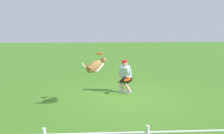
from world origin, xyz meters
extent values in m
plane|color=#427824|center=(0.00, 0.00, 0.00)|extent=(60.00, 60.00, 0.00)
cube|color=silver|center=(-0.02, -0.78, 0.05)|extent=(0.26, 0.10, 0.10)
cylinder|color=tan|center=(0.01, -0.73, 0.24)|extent=(0.32, 0.26, 0.37)
cylinder|color=black|center=(-0.04, -0.77, 0.47)|extent=(0.42, 0.35, 0.37)
cube|color=silver|center=(-0.25, -0.62, 0.05)|extent=(0.26, 0.10, 0.10)
cylinder|color=tan|center=(-0.22, -0.58, 0.24)|extent=(0.32, 0.26, 0.37)
cylinder|color=black|center=(-0.24, -0.64, 0.47)|extent=(0.42, 0.35, 0.37)
cube|color=silver|center=(-0.15, -0.73, 0.81)|extent=(0.51, 0.53, 0.58)
cylinder|color=silver|center=(0.02, -0.83, 0.87)|extent=(0.16, 0.15, 0.29)
cylinder|color=silver|center=(-0.31, -0.61, 0.87)|extent=(0.16, 0.15, 0.29)
cylinder|color=tan|center=(-0.22, -0.43, 0.69)|extent=(0.23, 0.28, 0.19)
cylinder|color=tan|center=(0.06, -0.80, 0.71)|extent=(0.16, 0.15, 0.27)
sphere|color=tan|center=(-0.10, -0.65, 1.17)|extent=(0.21, 0.21, 0.21)
cylinder|color=red|center=(-0.10, -0.65, 1.26)|extent=(0.22, 0.22, 0.07)
cylinder|color=red|center=(-0.04, -0.57, 1.23)|extent=(0.12, 0.12, 0.02)
ellipsoid|color=olive|center=(1.04, 0.82, 1.33)|extent=(0.70, 0.66, 0.51)
ellipsoid|color=beige|center=(0.91, 0.71, 1.30)|extent=(0.14, 0.20, 0.17)
sphere|color=olive|center=(0.73, 0.55, 1.49)|extent=(0.17, 0.17, 0.17)
cone|color=olive|center=(0.66, 0.50, 1.47)|extent=(0.13, 0.13, 0.09)
cone|color=olive|center=(0.71, 0.61, 1.57)|extent=(0.06, 0.06, 0.07)
cone|color=olive|center=(0.78, 0.53, 1.57)|extent=(0.06, 0.06, 0.07)
cylinder|color=beige|center=(0.84, 0.77, 1.28)|extent=(0.31, 0.28, 0.27)
cylinder|color=beige|center=(0.95, 0.64, 1.28)|extent=(0.31, 0.28, 0.27)
cylinder|color=olive|center=(1.12, 1.01, 1.28)|extent=(0.31, 0.28, 0.27)
cylinder|color=olive|center=(1.23, 0.88, 1.28)|extent=(0.31, 0.28, 0.27)
cylinder|color=beige|center=(1.33, 1.07, 1.38)|extent=(0.18, 0.17, 0.23)
cylinder|color=#F44D14|center=(0.85, 0.57, 1.70)|extent=(0.33, 0.32, 0.12)
cylinder|color=#EA4E13|center=(-0.17, -0.32, 0.61)|extent=(0.29, 0.30, 0.12)
cylinder|color=white|center=(0.00, 4.16, 0.71)|extent=(14.54, 0.04, 0.04)
camera|label=1|loc=(0.83, 7.86, 2.56)|focal=36.05mm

